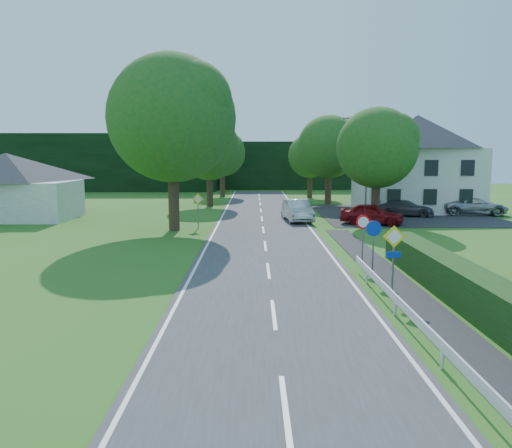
{
  "coord_description": "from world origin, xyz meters",
  "views": [
    {
      "loc": [
        -0.62,
        -9.26,
        5.04
      ],
      "look_at": [
        -0.52,
        16.82,
        1.43
      ],
      "focal_mm": 35.0,
      "sensor_mm": 36.0,
      "label": 1
    }
  ],
  "objects_px": {
    "parked_car_red": "(372,214)",
    "parked_car_silver_a": "(387,202)",
    "streetlight": "(365,163)",
    "moving_car": "(298,210)",
    "motorcycle": "(284,212)",
    "parked_car_grey": "(405,208)",
    "parked_car_silver_b": "(474,206)",
    "parasol": "(414,202)"
  },
  "relations": [
    {
      "from": "streetlight",
      "to": "parked_car_silver_b",
      "type": "relative_size",
      "value": 1.48
    },
    {
      "from": "motorcycle",
      "to": "parasol",
      "type": "distance_m",
      "value": 11.42
    },
    {
      "from": "parked_car_red",
      "to": "parked_car_silver_b",
      "type": "xyz_separation_m",
      "value": [
        10.01,
        5.9,
        -0.01
      ]
    },
    {
      "from": "streetlight",
      "to": "moving_car",
      "type": "xyz_separation_m",
      "value": [
        -5.36,
        -1.4,
        -3.61
      ]
    },
    {
      "from": "parked_car_silver_a",
      "to": "parked_car_grey",
      "type": "relative_size",
      "value": 1.01
    },
    {
      "from": "moving_car",
      "to": "motorcycle",
      "type": "height_order",
      "value": "moving_car"
    },
    {
      "from": "motorcycle",
      "to": "parked_car_silver_a",
      "type": "height_order",
      "value": "parked_car_silver_a"
    },
    {
      "from": "parked_car_red",
      "to": "parked_car_silver_a",
      "type": "xyz_separation_m",
      "value": [
        3.6,
        9.57,
        -0.01
      ]
    },
    {
      "from": "parked_car_silver_b",
      "to": "parasol",
      "type": "bearing_deg",
      "value": 91.31
    },
    {
      "from": "parked_car_red",
      "to": "parasol",
      "type": "relative_size",
      "value": 1.92
    },
    {
      "from": "motorcycle",
      "to": "parasol",
      "type": "xyz_separation_m",
      "value": [
        11.2,
        2.17,
        0.62
      ]
    },
    {
      "from": "parked_car_silver_a",
      "to": "parked_car_red",
      "type": "bearing_deg",
      "value": 138.42
    },
    {
      "from": "parked_car_red",
      "to": "parked_car_grey",
      "type": "bearing_deg",
      "value": -17.69
    },
    {
      "from": "parked_car_red",
      "to": "parked_car_silver_b",
      "type": "relative_size",
      "value": 0.83
    },
    {
      "from": "streetlight",
      "to": "parked_car_grey",
      "type": "xyz_separation_m",
      "value": [
        3.87,
        1.77,
        -3.77
      ]
    },
    {
      "from": "streetlight",
      "to": "parasol",
      "type": "relative_size",
      "value": 3.41
    },
    {
      "from": "streetlight",
      "to": "moving_car",
      "type": "relative_size",
      "value": 1.62
    },
    {
      "from": "parked_car_red",
      "to": "parasol",
      "type": "height_order",
      "value": "parasol"
    },
    {
      "from": "parasol",
      "to": "streetlight",
      "type": "bearing_deg",
      "value": -148.58
    },
    {
      "from": "parked_car_grey",
      "to": "parasol",
      "type": "distance_m",
      "value": 1.68
    },
    {
      "from": "parked_car_silver_a",
      "to": "parked_car_silver_b",
      "type": "distance_m",
      "value": 7.39
    },
    {
      "from": "parked_car_silver_b",
      "to": "moving_car",
      "type": "bearing_deg",
      "value": 111.0
    },
    {
      "from": "parked_car_red",
      "to": "parked_car_silver_a",
      "type": "bearing_deg",
      "value": -0.28
    },
    {
      "from": "parked_car_red",
      "to": "parked_car_silver_a",
      "type": "height_order",
      "value": "parked_car_red"
    },
    {
      "from": "moving_car",
      "to": "parked_car_silver_a",
      "type": "bearing_deg",
      "value": 34.98
    },
    {
      "from": "streetlight",
      "to": "parked_car_silver_b",
      "type": "distance_m",
      "value": 10.87
    },
    {
      "from": "motorcycle",
      "to": "parked_car_silver_a",
      "type": "bearing_deg",
      "value": 18.31
    },
    {
      "from": "parked_car_grey",
      "to": "parked_car_silver_b",
      "type": "bearing_deg",
      "value": -64.26
    },
    {
      "from": "moving_car",
      "to": "parked_car_silver_a",
      "type": "height_order",
      "value": "moving_car"
    },
    {
      "from": "streetlight",
      "to": "parked_car_silver_a",
      "type": "distance_m",
      "value": 8.03
    },
    {
      "from": "moving_car",
      "to": "parked_car_silver_b",
      "type": "bearing_deg",
      "value": 8.75
    },
    {
      "from": "parked_car_red",
      "to": "parked_car_grey",
      "type": "height_order",
      "value": "parked_car_red"
    },
    {
      "from": "parked_car_grey",
      "to": "streetlight",
      "type": "bearing_deg",
      "value": 132.77
    },
    {
      "from": "parked_car_red",
      "to": "parasol",
      "type": "bearing_deg",
      "value": -18.2
    },
    {
      "from": "moving_car",
      "to": "streetlight",
      "type": "bearing_deg",
      "value": 8.82
    },
    {
      "from": "motorcycle",
      "to": "streetlight",
      "type": "bearing_deg",
      "value": -18.32
    },
    {
      "from": "parked_car_silver_a",
      "to": "parasol",
      "type": "height_order",
      "value": "parasol"
    },
    {
      "from": "moving_car",
      "to": "parasol",
      "type": "relative_size",
      "value": 2.11
    },
    {
      "from": "parasol",
      "to": "parked_car_silver_a",
      "type": "bearing_deg",
      "value": 114.24
    },
    {
      "from": "streetlight",
      "to": "motorcycle",
      "type": "xyz_separation_m",
      "value": [
        -6.26,
        0.84,
        -3.99
      ]
    },
    {
      "from": "streetlight",
      "to": "motorcycle",
      "type": "distance_m",
      "value": 7.47
    },
    {
      "from": "parasol",
      "to": "parked_car_grey",
      "type": "bearing_deg",
      "value": -130.51
    }
  ]
}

